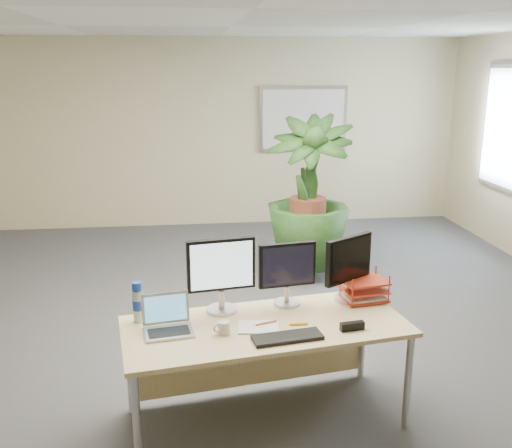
{
  "coord_description": "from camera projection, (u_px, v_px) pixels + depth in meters",
  "views": [
    {
      "loc": [
        -0.52,
        -4.33,
        2.3
      ],
      "look_at": [
        0.06,
        0.35,
        0.99
      ],
      "focal_mm": 40.0,
      "sensor_mm": 36.0,
      "label": 1
    }
  ],
  "objects": [
    {
      "name": "coffee_mug",
      "position": [
        224.0,
        328.0,
        3.52
      ],
      "size": [
        0.11,
        0.07,
        0.08
      ],
      "color": "silver",
      "rests_on": "desk"
    },
    {
      "name": "back_wall",
      "position": [
        221.0,
        134.0,
        8.28
      ],
      "size": [
        7.0,
        0.04,
        2.7
      ],
      "primitive_type": "cube",
      "color": "#C6B88C",
      "rests_on": "floor"
    },
    {
      "name": "monitor_right",
      "position": [
        287.0,
        270.0,
        3.9
      ],
      "size": [
        0.4,
        0.18,
        0.45
      ],
      "color": "silver",
      "rests_on": "desk"
    },
    {
      "name": "floor_plant",
      "position": [
        308.0,
        212.0,
        6.27
      ],
      "size": [
        1.09,
        1.09,
        1.5
      ],
      "primitive_type": "imported",
      "rotation": [
        0.0,
        0.0,
        -0.37
      ],
      "color": "#163412",
      "rests_on": "floor"
    },
    {
      "name": "floor",
      "position": [
        254.0,
        348.0,
        4.82
      ],
      "size": [
        8.0,
        8.0,
        0.0
      ],
      "primitive_type": "plane",
      "color": "#414146",
      "rests_on": "ground"
    },
    {
      "name": "keyboard",
      "position": [
        287.0,
        337.0,
        3.46
      ],
      "size": [
        0.45,
        0.21,
        0.02
      ],
      "primitive_type": "cube",
      "rotation": [
        0.0,
        0.0,
        0.15
      ],
      "color": "black",
      "rests_on": "desk"
    },
    {
      "name": "laptop",
      "position": [
        167.0,
        321.0,
        3.57
      ],
      "size": [
        0.33,
        0.3,
        0.21
      ],
      "color": "#B8B7BC",
      "rests_on": "desk"
    },
    {
      "name": "window",
      "position": [
        511.0,
        129.0,
        7.01
      ],
      "size": [
        0.04,
        1.3,
        1.55
      ],
      "color": "#A6A6AA",
      "rests_on": "right_wall"
    },
    {
      "name": "monitor_left",
      "position": [
        221.0,
        270.0,
        3.78
      ],
      "size": [
        0.46,
        0.21,
        0.51
      ],
      "color": "silver",
      "rests_on": "desk"
    },
    {
      "name": "ceiling",
      "position": [
        254.0,
        8.0,
        4.1
      ],
      "size": [
        7.0,
        8.0,
        0.02
      ],
      "primitive_type": "cube",
      "color": "white",
      "rests_on": "back_wall"
    },
    {
      "name": "spiral_notebook",
      "position": [
        258.0,
        327.0,
        3.61
      ],
      "size": [
        0.28,
        0.23,
        0.01
      ],
      "primitive_type": "cube",
      "rotation": [
        0.0,
        0.0,
        -0.14
      ],
      "color": "silver",
      "rests_on": "desk"
    },
    {
      "name": "whiteboard",
      "position": [
        303.0,
        119.0,
        8.34
      ],
      "size": [
        1.3,
        0.04,
        0.95
      ],
      "color": "#A6A6AA",
      "rests_on": "back_wall"
    },
    {
      "name": "stapler",
      "position": [
        352.0,
        326.0,
        3.58
      ],
      "size": [
        0.16,
        0.06,
        0.05
      ],
      "primitive_type": "cube",
      "rotation": [
        0.0,
        0.0,
        0.15
      ],
      "color": "black",
      "rests_on": "desk"
    },
    {
      "name": "yellow_highlighter",
      "position": [
        298.0,
        324.0,
        3.65
      ],
      "size": [
        0.12,
        0.02,
        0.02
      ],
      "primitive_type": "cylinder",
      "rotation": [
        0.0,
        1.57,
        -0.0
      ],
      "color": "yellow",
      "rests_on": "desk"
    },
    {
      "name": "letter_tray",
      "position": [
        364.0,
        291.0,
        4.03
      ],
      "size": [
        0.33,
        0.27,
        0.14
      ],
      "color": "#B42D16",
      "rests_on": "desk"
    },
    {
      "name": "monitor_dark",
      "position": [
        349.0,
        264.0,
        3.98
      ],
      "size": [
        0.38,
        0.25,
        0.47
      ],
      "color": "silver",
      "rests_on": "desk"
    },
    {
      "name": "water_bottle",
      "position": [
        138.0,
        303.0,
        3.67
      ],
      "size": [
        0.07,
        0.07,
        0.27
      ],
      "color": "silver",
      "rests_on": "desk"
    },
    {
      "name": "desk",
      "position": [
        261.0,
        338.0,
        3.79
      ],
      "size": [
        1.91,
        1.03,
        0.7
      ],
      "color": "tan",
      "rests_on": "floor"
    },
    {
      "name": "orange_pen",
      "position": [
        266.0,
        323.0,
        3.64
      ],
      "size": [
        0.14,
        0.05,
        0.01
      ],
      "primitive_type": "cylinder",
      "rotation": [
        0.0,
        1.57,
        0.31
      ],
      "color": "orange",
      "rests_on": "spiral_notebook"
    }
  ]
}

